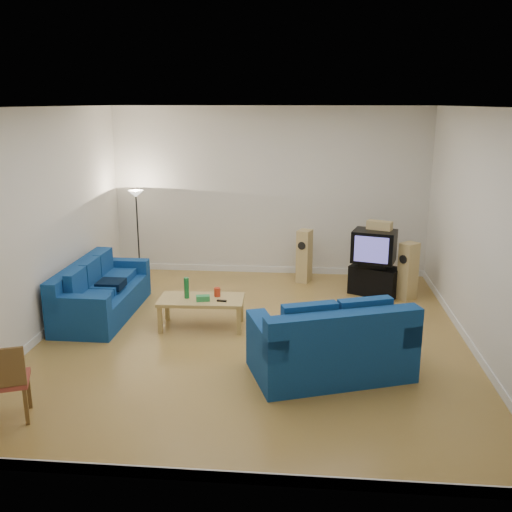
# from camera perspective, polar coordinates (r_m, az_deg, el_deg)

# --- Properties ---
(room) EXTENTS (6.01, 6.51, 3.21)m
(room) POSITION_cam_1_polar(r_m,az_deg,el_deg) (7.77, -0.27, 2.39)
(room) COLOR brown
(room) RESTS_ON ground
(sofa_three_seat) EXTENTS (0.94, 2.15, 0.83)m
(sofa_three_seat) POSITION_cam_1_polar(r_m,az_deg,el_deg) (9.32, -15.42, -3.88)
(sofa_three_seat) COLOR navy
(sofa_three_seat) RESTS_ON ground
(sofa_loveseat) EXTENTS (2.12, 1.62, 0.94)m
(sofa_loveseat) POSITION_cam_1_polar(r_m,az_deg,el_deg) (7.10, 7.61, -9.12)
(sofa_loveseat) COLOR navy
(sofa_loveseat) RESTS_ON ground
(coffee_table) EXTENTS (1.27, 0.68, 0.45)m
(coffee_table) POSITION_cam_1_polar(r_m,az_deg,el_deg) (8.50, -5.48, -4.58)
(coffee_table) COLOR tan
(coffee_table) RESTS_ON ground
(bottle) EXTENTS (0.09, 0.09, 0.31)m
(bottle) POSITION_cam_1_polar(r_m,az_deg,el_deg) (8.47, -6.96, -3.19)
(bottle) COLOR #197233
(bottle) RESTS_ON coffee_table
(tissue_box) EXTENTS (0.22, 0.15, 0.08)m
(tissue_box) POSITION_cam_1_polar(r_m,az_deg,el_deg) (8.37, -5.33, -4.22)
(tissue_box) COLOR green
(tissue_box) RESTS_ON coffee_table
(red_canister) EXTENTS (0.10, 0.10, 0.13)m
(red_canister) POSITION_cam_1_polar(r_m,az_deg,el_deg) (8.54, -3.90, -3.62)
(red_canister) COLOR red
(red_canister) RESTS_ON coffee_table
(remote) EXTENTS (0.15, 0.06, 0.02)m
(remote) POSITION_cam_1_polar(r_m,az_deg,el_deg) (8.33, -3.44, -4.50)
(remote) COLOR black
(remote) RESTS_ON coffee_table
(tv_stand) EXTENTS (0.94, 0.79, 0.50)m
(tv_stand) POSITION_cam_1_polar(r_m,az_deg,el_deg) (10.16, 11.78, -2.41)
(tv_stand) COLOR black
(tv_stand) RESTS_ON ground
(av_receiver) EXTENTS (0.54, 0.48, 0.11)m
(av_receiver) POSITION_cam_1_polar(r_m,az_deg,el_deg) (10.07, 11.65, -0.76)
(av_receiver) COLOR black
(av_receiver) RESTS_ON tv_stand
(television) EXTENTS (0.82, 0.69, 0.55)m
(television) POSITION_cam_1_polar(r_m,az_deg,el_deg) (9.93, 11.72, 0.97)
(television) COLOR black
(television) RESTS_ON av_receiver
(centre_speaker) EXTENTS (0.45, 0.33, 0.15)m
(centre_speaker) POSITION_cam_1_polar(r_m,az_deg,el_deg) (9.95, 12.25, 3.02)
(centre_speaker) COLOR tan
(centre_speaker) RESTS_ON television
(speaker_left) EXTENTS (0.31, 0.35, 0.99)m
(speaker_left) POSITION_cam_1_polar(r_m,az_deg,el_deg) (10.61, 4.85, -0.01)
(speaker_left) COLOR tan
(speaker_left) RESTS_ON ground
(speaker_right) EXTENTS (0.37, 0.37, 0.99)m
(speaker_right) POSITION_cam_1_polar(r_m,az_deg,el_deg) (9.98, 14.95, -1.47)
(speaker_right) COLOR tan
(speaker_right) RESTS_ON ground
(floor_lamp) EXTENTS (0.29, 0.29, 1.68)m
(floor_lamp) POSITION_cam_1_polar(r_m,az_deg,el_deg) (10.89, -11.87, 4.92)
(floor_lamp) COLOR black
(floor_lamp) RESTS_ON ground
(dining_chair) EXTENTS (0.55, 0.55, 0.89)m
(dining_chair) POSITION_cam_1_polar(r_m,az_deg,el_deg) (6.55, -23.71, -11.20)
(dining_chair) COLOR brown
(dining_chair) RESTS_ON ground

